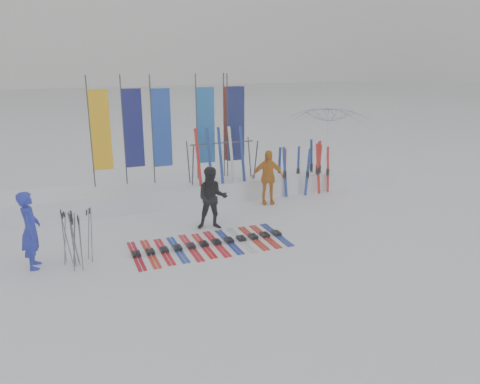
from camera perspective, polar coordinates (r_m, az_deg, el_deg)
name	(u,v)px	position (r m, az deg, el deg)	size (l,w,h in m)	color
ground	(258,254)	(10.66, 2.20, -7.54)	(120.00, 120.00, 0.00)	white
snow_bank	(199,189)	(14.64, -5.07, 0.36)	(14.00, 1.60, 0.60)	white
person_blue	(30,230)	(10.64, -24.19, -4.26)	(0.61, 0.40, 1.67)	#1E2AAF
person_black	(212,198)	(11.92, -3.42, -0.77)	(0.79, 0.62, 1.63)	black
person_yellow	(268,177)	(13.95, 3.39, 1.81)	(0.96, 0.40, 1.64)	orange
tent_canopy	(328,141)	(17.32, 10.69, 6.09)	(2.86, 2.92, 2.63)	white
ski_row	(210,243)	(11.14, -3.68, -6.28)	(3.65, 1.69, 0.07)	#AF0E1C
pole_cluster	(75,239)	(10.49, -19.45, -5.43)	(0.66, 0.62, 1.23)	#595B60
feather_flags	(179,127)	(14.27, -7.44, 7.88)	(4.64, 0.28, 3.20)	#383A3F
ski_rack	(222,156)	(14.20, -2.17, 4.43)	(2.04, 0.80, 1.23)	#383A3F
upright_skis	(307,169)	(15.25, 8.12, 2.81)	(1.61, 0.85, 1.69)	red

